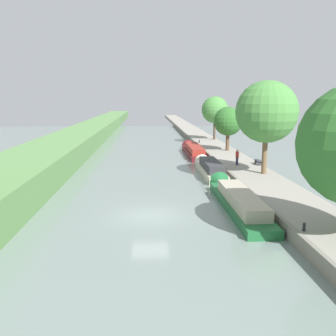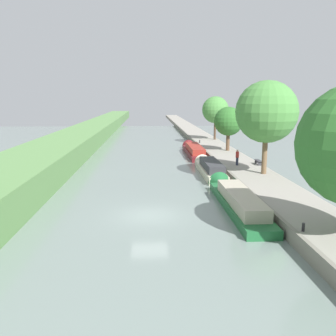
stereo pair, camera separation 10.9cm
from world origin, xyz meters
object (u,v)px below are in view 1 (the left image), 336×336
at_px(person_walking, 237,157).
at_px(narrowboat_cream, 210,168).
at_px(narrowboat_maroon, 193,150).
at_px(mooring_bollard_near, 304,227).
at_px(narrowboat_green, 236,199).
at_px(mooring_bollard_far, 199,141).
at_px(park_bench, 258,161).

bearing_deg(person_walking, narrowboat_cream, -174.71).
height_order(narrowboat_maroon, mooring_bollard_near, narrowboat_maroon).
bearing_deg(narrowboat_green, person_walking, 75.92).
relative_size(narrowboat_cream, narrowboat_maroon, 0.77).
bearing_deg(narrowboat_cream, mooring_bollard_far, 84.93).
bearing_deg(narrowboat_cream, narrowboat_maroon, 89.97).
relative_size(narrowboat_green, mooring_bollard_near, 28.93).
distance_m(narrowboat_maroon, mooring_bollard_near, 32.41).
xyz_separation_m(mooring_bollard_near, park_bench, (3.51, 19.42, 0.12)).
distance_m(narrowboat_green, narrowboat_maroon, 24.93).
bearing_deg(mooring_bollard_far, mooring_bollard_near, -90.00).
bearing_deg(mooring_bollard_near, narrowboat_maroon, 93.08).
bearing_deg(mooring_bollard_far, person_walking, -86.53).
bearing_deg(park_bench, narrowboat_green, -113.76).
relative_size(mooring_bollard_near, mooring_bollard_far, 1.00).
height_order(mooring_bollard_near, mooring_bollard_far, same).
bearing_deg(person_walking, narrowboat_maroon, 102.48).
height_order(person_walking, mooring_bollard_far, person_walking).
distance_m(narrowboat_cream, person_walking, 3.14).
distance_m(person_walking, mooring_bollard_far, 19.49).
xyz_separation_m(narrowboat_green, person_walking, (2.94, 11.73, 1.17)).
xyz_separation_m(narrowboat_green, mooring_bollard_near, (1.77, -7.43, 0.52)).
distance_m(narrowboat_cream, mooring_bollard_far, 19.80).
relative_size(narrowboat_maroon, mooring_bollard_far, 29.93).
relative_size(narrowboat_maroon, park_bench, 8.98).
bearing_deg(mooring_bollard_near, person_walking, 86.48).
bearing_deg(mooring_bollard_far, park_bench, -79.62).
bearing_deg(narrowboat_green, mooring_bollard_far, 86.76).
distance_m(mooring_bollard_near, mooring_bollard_far, 38.61).
bearing_deg(mooring_bollard_near, narrowboat_green, 103.36).
height_order(narrowboat_green, narrowboat_cream, narrowboat_cream).
distance_m(narrowboat_green, mooring_bollard_far, 31.23).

